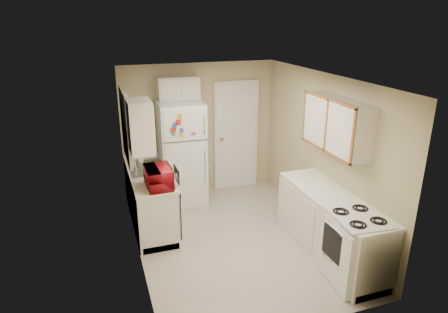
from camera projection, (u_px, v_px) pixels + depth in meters
name	position (u px, v px, depth m)	size (l,w,h in m)	color
floor	(235.00, 239.00, 5.98)	(3.80, 3.80, 0.00)	beige
ceiling	(236.00, 78.00, 5.18)	(3.80, 3.80, 0.00)	white
wall_left	(134.00, 177.00, 5.16)	(3.80, 3.80, 0.00)	#BCB08A
wall_right	(323.00, 154.00, 6.00)	(3.80, 3.80, 0.00)	#BCB08A
wall_back	(200.00, 130.00, 7.28)	(2.80, 2.80, 0.00)	#BCB08A
wall_front	(302.00, 230.00, 3.89)	(2.80, 2.80, 0.00)	#BCB08A
left_counter	(150.00, 198.00, 6.31)	(0.60, 1.80, 0.90)	silver
dishwasher	(176.00, 209.00, 5.84)	(0.03, 0.58, 0.72)	black
sink	(147.00, 170.00, 6.30)	(0.54, 0.74, 0.16)	gray
microwave	(159.00, 177.00, 5.55)	(0.29, 0.51, 0.34)	maroon
soap_bottle	(141.00, 156.00, 6.51)	(0.08, 0.08, 0.17)	white
window_blinds	(126.00, 126.00, 5.98)	(0.10, 0.98, 1.08)	silver
upper_cabinet_left	(140.00, 127.00, 5.20)	(0.30, 0.45, 0.70)	silver
refrigerator	(182.00, 154.00, 6.89)	(0.75, 0.73, 1.82)	white
cabinet_over_fridge	(178.00, 88.00, 6.76)	(0.70, 0.30, 0.40)	silver
interior_door	(236.00, 136.00, 7.51)	(0.86, 0.06, 2.08)	white
right_counter	(330.00, 226.00, 5.45)	(0.60, 2.00, 0.90)	silver
stove	(355.00, 252.00, 4.91)	(0.57, 0.70, 0.85)	white
upper_cabinet_right	(337.00, 124.00, 5.31)	(0.30, 1.20, 0.70)	silver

